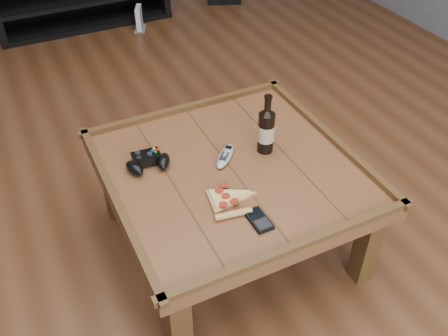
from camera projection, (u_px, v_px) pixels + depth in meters
name	position (u px, v px, depth m)	size (l,w,h in m)	color
ground	(230.00, 242.00, 2.34)	(6.00, 6.00, 0.00)	#4A2915
baseboard	(78.00, 7.00, 4.37)	(5.00, 0.02, 0.10)	silver
coffee_table	(231.00, 179.00, 2.08)	(1.03, 1.03, 0.48)	brown
beer_bottle	(266.00, 129.00, 2.07)	(0.07, 0.07, 0.27)	black
game_controller	(148.00, 162.00, 2.04)	(0.21, 0.14, 0.06)	black
pizza_slice	(227.00, 200.00, 1.89)	(0.19, 0.27, 0.03)	tan
smartphone	(259.00, 220.00, 1.81)	(0.07, 0.12, 0.02)	black
remote_control	(225.00, 156.00, 2.09)	(0.16, 0.16, 0.02)	#90949D
game_console	(139.00, 19.00, 4.07)	(0.14, 0.18, 0.19)	slate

